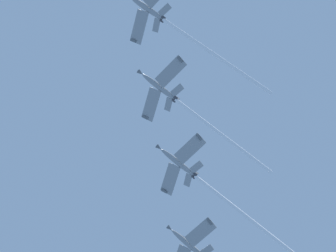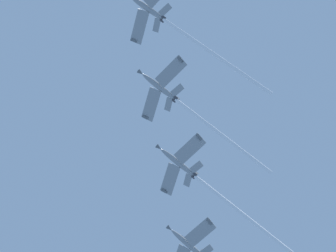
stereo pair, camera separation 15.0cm
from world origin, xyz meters
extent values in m
ellipsoid|color=gray|center=(-25.33, -15.62, 119.25)|extent=(3.10, 11.24, 7.07)
ellipsoid|color=black|center=(-25.12, -17.14, 120.81)|extent=(1.38, 2.99, 2.16)
cube|color=gray|center=(-30.67, -15.70, 118.77)|extent=(9.29, 4.18, 1.94)
cube|color=#595E60|center=(-34.77, -15.94, 118.73)|extent=(0.87, 1.69, 0.99)
cube|color=gray|center=(-23.66, -10.99, 116.80)|extent=(3.96, 3.05, 1.02)
cube|color=gray|center=(-28.18, -11.61, 116.80)|extent=(3.83, 2.26, 1.02)
cube|color=#595E60|center=(-25.99, -10.79, 118.12)|extent=(0.65, 3.46, 3.62)
cylinder|color=#38383D|center=(-25.57, -10.60, 116.32)|extent=(0.97, 1.36, 1.19)
cylinder|color=#38383D|center=(-26.46, -10.72, 116.32)|extent=(0.97, 1.36, 1.19)
cylinder|color=white|center=(-28.10, 4.49, 107.71)|extent=(5.15, 30.56, 17.87)
ellipsoid|color=gray|center=(-42.13, -5.31, 110.74)|extent=(3.15, 11.18, 7.18)
cone|color=#595E60|center=(-41.30, -11.05, 114.09)|extent=(1.47, 2.14, 1.84)
ellipsoid|color=black|center=(-41.91, -6.81, 112.31)|extent=(1.40, 2.99, 2.18)
cube|color=gray|center=(-36.97, -3.92, 110.25)|extent=(9.55, 6.37, 1.97)
cube|color=#595E60|center=(-32.96, -3.02, 110.20)|extent=(1.26, 1.76, 1.00)
cube|color=gray|center=(-47.46, -5.42, 110.25)|extent=(9.28, 4.12, 1.97)
cube|color=#595E60|center=(-51.57, -5.69, 110.20)|extent=(0.86, 1.68, 1.00)
cube|color=gray|center=(-40.48, -0.70, 108.24)|extent=(3.95, 3.06, 1.04)
cube|color=gray|center=(-45.00, -1.34, 108.24)|extent=(3.83, 2.23, 1.04)
cube|color=#595E60|center=(-42.81, -0.50, 109.55)|extent=(0.67, 3.47, 3.63)
cylinder|color=#38383D|center=(-42.39, -0.32, 107.75)|extent=(0.97, 1.37, 1.19)
cylinder|color=#38383D|center=(-43.28, -0.45, 107.75)|extent=(0.97, 1.37, 1.19)
cylinder|color=white|center=(-44.75, 13.00, 99.94)|extent=(4.75, 26.99, 16.21)
ellipsoid|color=gray|center=(-58.11, 6.69, 104.04)|extent=(3.05, 11.30, 6.93)
cone|color=#595E60|center=(-57.34, 0.85, 107.24)|extent=(1.45, 2.12, 1.82)
ellipsoid|color=black|center=(-57.90, 5.14, 105.57)|extent=(1.37, 3.00, 2.13)
cube|color=gray|center=(-52.94, 8.03, 103.57)|extent=(9.57, 6.33, 1.90)
cube|color=#595E60|center=(-48.91, 8.89, 103.54)|extent=(1.25, 1.78, 0.97)
cube|color=gray|center=(-63.45, 6.65, 103.57)|extent=(9.31, 4.25, 1.90)
cube|color=#595E60|center=(-67.55, 6.43, 103.54)|extent=(0.88, 1.71, 0.97)
cube|color=gray|center=(-56.42, 11.34, 101.66)|extent=(3.96, 3.05, 1.00)
cube|color=gray|center=(-60.94, 10.75, 101.66)|extent=(3.84, 2.29, 1.00)
cube|color=#595E60|center=(-58.75, 11.53, 102.98)|extent=(0.63, 3.44, 3.61)
cylinder|color=#38383D|center=(-58.32, 11.75, 101.19)|extent=(0.96, 1.35, 1.18)
cylinder|color=#38383D|center=(-59.21, 11.64, 101.19)|extent=(0.96, 1.35, 1.18)
cylinder|color=white|center=(-60.88, 27.71, 92.40)|extent=(5.18, 32.26, 18.22)
ellipsoid|color=gray|center=(-76.92, 17.47, 96.85)|extent=(3.01, 11.29, 6.96)
cone|color=#595E60|center=(-76.17, 11.64, 100.07)|extent=(1.44, 2.12, 1.82)
ellipsoid|color=black|center=(-76.72, 15.93, 98.38)|extent=(1.36, 2.99, 2.14)
cube|color=gray|center=(-71.75, 18.79, 96.37)|extent=(9.57, 6.30, 1.91)
cube|color=#595E60|center=(-67.72, 19.63, 96.33)|extent=(1.25, 1.78, 0.97)
cube|color=gray|center=(-75.22, 22.11, 94.44)|extent=(3.96, 3.04, 1.01)
camera|label=1|loc=(-10.09, -15.55, 1.63)|focal=45.40mm
camera|label=2|loc=(-10.15, -15.68, 1.63)|focal=45.40mm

